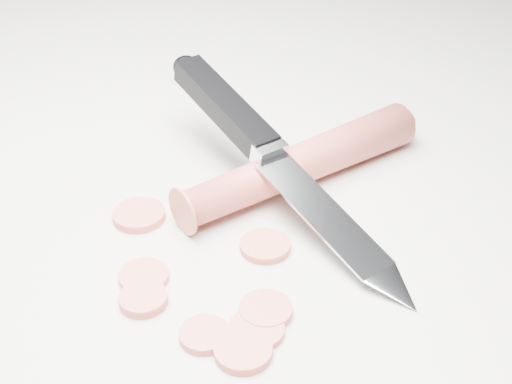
% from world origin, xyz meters
% --- Properties ---
extents(ground, '(2.40, 2.40, 0.00)m').
position_xyz_m(ground, '(0.00, 0.00, 0.00)').
color(ground, beige).
rests_on(ground, ground).
extents(carrot, '(0.15, 0.21, 0.03)m').
position_xyz_m(carrot, '(0.03, 0.08, 0.02)').
color(carrot, '#C1463A').
rests_on(carrot, ground).
extents(carrot_slice_0, '(0.03, 0.03, 0.01)m').
position_xyz_m(carrot_slice_0, '(-0.02, -0.09, 0.00)').
color(carrot_slice_0, '#CA6247').
rests_on(carrot_slice_0, ground).
extents(carrot_slice_1, '(0.03, 0.03, 0.01)m').
position_xyz_m(carrot_slice_1, '(-0.03, -0.07, 0.00)').
color(carrot_slice_1, '#CA6247').
rests_on(carrot_slice_1, ground).
extents(carrot_slice_2, '(0.03, 0.03, 0.01)m').
position_xyz_m(carrot_slice_2, '(0.06, -0.07, 0.00)').
color(carrot_slice_2, '#CA6247').
rests_on(carrot_slice_2, ground).
extents(carrot_slice_3, '(0.04, 0.04, 0.01)m').
position_xyz_m(carrot_slice_3, '(0.06, -0.11, 0.00)').
color(carrot_slice_3, '#CA6247').
rests_on(carrot_slice_3, ground).
extents(carrot_slice_4, '(0.04, 0.04, 0.01)m').
position_xyz_m(carrot_slice_4, '(0.03, -0.01, 0.00)').
color(carrot_slice_4, '#CA6247').
rests_on(carrot_slice_4, ground).
extents(carrot_slice_5, '(0.04, 0.04, 0.01)m').
position_xyz_m(carrot_slice_5, '(-0.07, -0.01, 0.00)').
color(carrot_slice_5, '#CA6247').
rests_on(carrot_slice_5, ground).
extents(carrot_slice_6, '(0.03, 0.03, 0.01)m').
position_xyz_m(carrot_slice_6, '(0.03, -0.10, 0.00)').
color(carrot_slice_6, '#CA6247').
rests_on(carrot_slice_6, ground).
extents(carrot_slice_7, '(0.04, 0.04, 0.01)m').
position_xyz_m(carrot_slice_7, '(0.06, -0.09, 0.00)').
color(carrot_slice_7, '#CA6247').
rests_on(carrot_slice_7, ground).
extents(kitchen_knife, '(0.27, 0.19, 0.08)m').
position_xyz_m(kitchen_knife, '(0.02, 0.05, 0.04)').
color(kitchen_knife, silver).
rests_on(kitchen_knife, ground).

